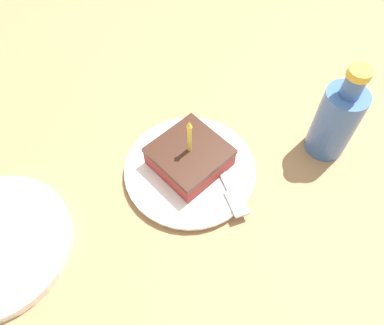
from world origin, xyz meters
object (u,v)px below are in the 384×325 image
(fork, at_px, (224,177))
(bottle, at_px, (336,120))
(plate, at_px, (192,171))
(cake_slice, at_px, (190,156))

(fork, bearing_deg, bottle, -20.91)
(plate, xyz_separation_m, cake_slice, (0.00, 0.01, 0.03))
(plate, relative_size, cake_slice, 2.00)
(fork, bearing_deg, cake_slice, 110.81)
(cake_slice, xyz_separation_m, bottle, (0.20, -0.12, 0.03))
(cake_slice, bearing_deg, plate, -114.28)
(cake_slice, relative_size, fork, 0.65)
(plate, distance_m, fork, 0.05)
(plate, bearing_deg, cake_slice, 65.72)
(plate, xyz_separation_m, bottle, (0.20, -0.11, 0.06))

